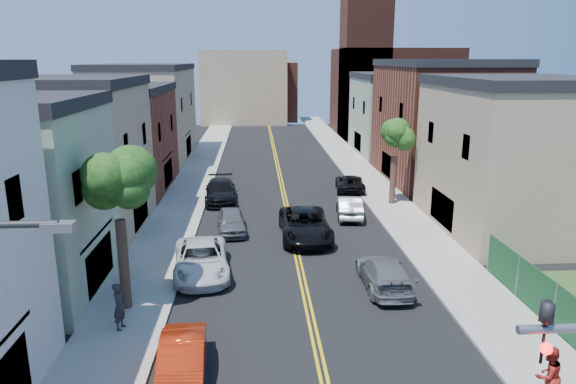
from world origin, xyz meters
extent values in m
cube|color=gray|center=(-7.90, 40.00, 0.07)|extent=(3.20, 100.00, 0.15)
cube|color=gray|center=(7.90, 40.00, 0.07)|extent=(3.20, 100.00, 0.15)
cube|color=gray|center=(-6.15, 40.00, 0.07)|extent=(0.30, 100.00, 0.15)
cube|color=gray|center=(6.15, 40.00, 0.07)|extent=(0.30, 100.00, 0.15)
cube|color=#998466|center=(-14.00, 25.00, 4.50)|extent=(9.00, 10.00, 9.00)
cube|color=brown|center=(-14.00, 36.00, 4.00)|extent=(9.00, 12.00, 8.00)
cube|color=#998466|center=(-14.00, 50.00, 4.75)|extent=(9.00, 16.00, 9.50)
cube|color=#998466|center=(14.00, 24.00, 4.50)|extent=(9.00, 12.00, 9.00)
cube|color=brown|center=(14.00, 38.00, 5.00)|extent=(9.00, 14.00, 10.00)
cube|color=gray|center=(14.00, 52.00, 4.25)|extent=(9.00, 12.00, 8.50)
cube|color=#4C2319|center=(17.50, 68.00, 6.00)|extent=(16.00, 14.00, 12.00)
cube|color=#4C2319|center=(12.50, 64.00, 11.00)|extent=(6.00, 6.00, 22.00)
cube|color=#998466|center=(-4.00, 82.00, 6.00)|extent=(14.00, 8.00, 12.00)
cube|color=brown|center=(0.00, 86.00, 5.00)|extent=(10.00, 8.00, 10.00)
cylinder|color=#34231A|center=(-7.90, 14.00, 2.13)|extent=(0.44, 0.44, 3.96)
sphere|color=black|center=(-7.90, 14.00, 6.45)|extent=(5.20, 5.20, 5.20)
sphere|color=black|center=(-7.38, 13.61, 7.49)|extent=(3.90, 3.90, 3.90)
sphere|color=black|center=(-8.42, 14.52, 5.93)|extent=(3.64, 3.64, 3.64)
cylinder|color=#34231A|center=(7.90, 30.00, 1.91)|extent=(0.44, 0.44, 3.52)
sphere|color=black|center=(7.90, 30.00, 5.65)|extent=(4.40, 4.40, 4.40)
sphere|color=black|center=(8.34, 29.67, 6.53)|extent=(3.30, 3.30, 3.30)
sphere|color=black|center=(7.46, 30.44, 5.21)|extent=(3.08, 3.08, 3.08)
imported|color=black|center=(2.00, -0.50, 6.70)|extent=(0.16, 0.20, 1.00)
sphere|color=#FF0C0C|center=(2.00, -0.62, 6.50)|extent=(0.18, 0.18, 0.18)
cylinder|color=black|center=(-6.30, 1.00, 8.05)|extent=(1.80, 0.12, 0.12)
cube|color=slate|center=(-5.40, 1.00, 8.00)|extent=(0.50, 0.25, 0.15)
imported|color=#B3240B|center=(-4.80, 8.62, 0.72)|extent=(1.80, 4.47, 1.44)
imported|color=silver|center=(-5.04, 17.73, 0.80)|extent=(3.26, 6.02, 1.60)
imported|color=#4F5256|center=(-3.80, 24.35, 0.73)|extent=(2.09, 4.41, 1.46)
imported|color=black|center=(-4.95, 31.82, 0.82)|extent=(2.61, 5.77, 1.64)
imported|color=slate|center=(3.80, 15.63, 0.73)|extent=(2.06, 5.03, 1.46)
imported|color=black|center=(4.15, 26.98, 0.71)|extent=(2.11, 4.33, 1.42)
imported|color=#B4B6BC|center=(4.18, 27.13, 0.75)|extent=(2.07, 4.67, 1.49)
imported|color=black|center=(5.50, 34.35, 0.68)|extent=(2.75, 5.07, 1.35)
imported|color=black|center=(0.71, 22.88, 0.88)|extent=(2.98, 6.34, 1.75)
imported|color=#232229|center=(-7.69, 12.11, 1.12)|extent=(0.60, 0.79, 1.94)
imported|color=maroon|center=(6.70, 6.50, 1.13)|extent=(1.11, 0.97, 1.95)
camera|label=1|loc=(-2.21, -7.24, 10.62)|focal=32.69mm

